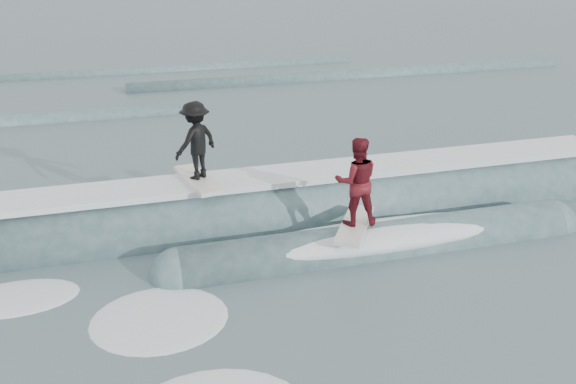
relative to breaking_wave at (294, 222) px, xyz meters
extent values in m
plane|color=#3B4E57|center=(-0.33, -2.85, -0.04)|extent=(160.00, 160.00, 0.00)
cylinder|color=#325155|center=(-0.33, 0.40, -0.04)|extent=(18.36, 2.10, 2.10)
cylinder|color=#325155|center=(1.47, -1.80, -0.04)|extent=(9.00, 1.22, 1.22)
sphere|color=#325155|center=(-3.03, -1.80, -0.04)|extent=(1.22, 1.22, 1.22)
sphere|color=#325155|center=(5.97, -1.80, -0.04)|extent=(1.22, 1.22, 1.22)
cube|color=white|center=(-0.33, 0.40, 1.08)|extent=(18.00, 1.30, 0.14)
ellipsoid|color=white|center=(1.47, -1.80, 0.26)|extent=(7.60, 1.30, 0.60)
cube|color=silver|center=(-2.23, 0.40, 1.20)|extent=(0.92, 2.07, 0.10)
imported|color=black|center=(-2.23, 0.40, 2.15)|extent=(1.34, 1.22, 1.81)
cube|color=silver|center=(0.84, -1.80, 0.62)|extent=(1.52, 1.99, 0.10)
imported|color=#561017|center=(0.84, -1.80, 1.64)|extent=(1.06, 0.90, 1.95)
ellipsoid|color=white|center=(-3.58, -3.28, -0.04)|extent=(3.06, 2.09, 0.10)
ellipsoid|color=white|center=(-6.19, -1.78, -0.04)|extent=(2.03, 1.39, 0.10)
ellipsoid|color=white|center=(3.91, -1.60, -0.04)|extent=(2.07, 1.41, 0.10)
cylinder|color=#325155|center=(7.81, 15.15, -0.04)|extent=(22.00, 0.80, 0.80)
cylinder|color=#325155|center=(-2.17, 19.15, -0.04)|extent=(22.00, 0.60, 0.60)
camera|label=1|loc=(-4.11, -13.58, 6.60)|focal=40.00mm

